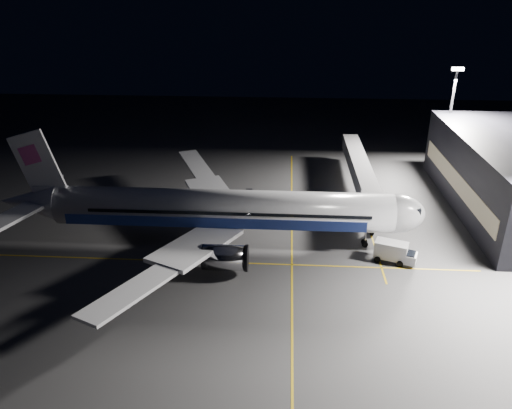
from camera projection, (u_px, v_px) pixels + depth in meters
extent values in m
plane|color=#4C4C4F|center=(224.00, 241.00, 73.58)|extent=(200.00, 200.00, 0.00)
cube|color=gold|center=(292.00, 243.00, 72.99)|extent=(0.25, 80.00, 0.01)
cube|color=gold|center=(219.00, 262.00, 68.12)|extent=(70.00, 0.25, 0.01)
cube|color=gold|center=(365.00, 216.00, 81.39)|extent=(0.25, 40.00, 0.01)
cylinder|color=silver|center=(223.00, 209.00, 71.40)|extent=(48.00, 5.60, 5.60)
ellipsoid|color=silver|center=(393.00, 213.00, 70.00)|extent=(8.96, 5.60, 5.60)
cube|color=black|center=(410.00, 207.00, 69.45)|extent=(2.20, 3.40, 0.90)
cone|color=silver|center=(30.00, 202.00, 72.95)|extent=(9.00, 5.49, 5.49)
cube|color=navy|center=(219.00, 206.00, 74.36)|extent=(42.24, 0.25, 1.50)
cube|color=navy|center=(214.00, 223.00, 69.30)|extent=(42.24, 0.25, 1.50)
cube|color=silver|center=(214.00, 197.00, 79.49)|extent=(11.36, 15.23, 1.53)
cube|color=silver|center=(197.00, 245.00, 64.93)|extent=(11.36, 15.23, 1.53)
cube|color=silver|center=(196.00, 164.00, 90.80)|extent=(8.57, 13.22, 1.31)
cube|color=silver|center=(130.00, 293.00, 53.49)|extent=(8.57, 13.22, 1.31)
cube|color=silver|center=(48.00, 187.00, 77.53)|extent=(6.20, 9.67, 0.45)
cube|color=silver|center=(15.00, 215.00, 68.07)|extent=(6.20, 9.67, 0.45)
cube|color=white|center=(38.00, 164.00, 70.40)|extent=(7.53, 0.40, 10.28)
cube|color=#DA4AA3|center=(30.00, 154.00, 69.87)|extent=(3.22, 0.55, 3.22)
cylinder|color=#B7B7BF|center=(238.00, 201.00, 80.65)|extent=(5.60, 3.40, 3.40)
cylinder|color=#B7B7BF|center=(224.00, 258.00, 64.27)|extent=(5.60, 3.40, 3.40)
cylinder|color=#9999A0|center=(365.00, 238.00, 71.86)|extent=(0.26, 0.26, 2.50)
cylinder|color=black|center=(365.00, 243.00, 72.19)|extent=(0.90, 0.70, 0.90)
cylinder|color=#9999A0|center=(208.00, 220.00, 77.15)|extent=(0.26, 0.26, 2.50)
cylinder|color=#9999A0|center=(199.00, 248.00, 69.33)|extent=(0.26, 0.26, 2.50)
cylinder|color=black|center=(208.00, 225.00, 77.44)|extent=(1.10, 1.60, 1.10)
cylinder|color=black|center=(199.00, 252.00, 69.61)|extent=(1.10, 1.60, 1.10)
cube|color=brown|center=(456.00, 181.00, 82.10)|extent=(0.15, 36.00, 3.00)
cube|color=#B2B2B7|center=(360.00, 169.00, 88.65)|extent=(3.00, 33.90, 2.80)
cube|color=#B2B2B7|center=(373.00, 205.00, 74.22)|extent=(3.60, 3.20, 3.40)
cylinder|color=#9999A0|center=(371.00, 224.00, 75.47)|extent=(0.70, 0.70, 3.10)
cylinder|color=black|center=(372.00, 233.00, 75.15)|extent=(0.70, 0.30, 0.70)
cylinder|color=black|center=(370.00, 228.00, 76.79)|extent=(0.70, 0.30, 0.70)
cylinder|color=#59595E|center=(449.00, 123.00, 96.25)|extent=(0.44, 0.44, 20.00)
cube|color=#59595E|center=(458.00, 69.00, 92.03)|extent=(2.40, 0.50, 0.80)
cube|color=white|center=(458.00, 69.00, 91.71)|extent=(2.20, 0.15, 0.60)
cube|color=silver|center=(391.00, 250.00, 67.84)|extent=(4.79, 3.51, 2.37)
cube|color=silver|center=(410.00, 258.00, 67.15)|extent=(2.32, 2.52, 1.29)
cube|color=black|center=(410.00, 255.00, 66.93)|extent=(1.85, 2.17, 0.54)
cylinder|color=black|center=(402.00, 256.00, 68.73)|extent=(0.90, 0.55, 0.86)
cylinder|color=black|center=(400.00, 264.00, 66.85)|extent=(0.90, 0.55, 0.86)
cylinder|color=black|center=(380.00, 252.00, 69.85)|extent=(0.90, 0.55, 0.86)
cylinder|color=black|center=(377.00, 260.00, 67.96)|extent=(0.90, 0.55, 0.86)
cube|color=black|center=(249.00, 196.00, 87.14)|extent=(2.82, 1.91, 1.23)
cube|color=black|center=(249.00, 191.00, 86.82)|extent=(1.21, 1.21, 0.67)
sphere|color=#FFF2CC|center=(246.00, 198.00, 86.33)|extent=(0.29, 0.29, 0.29)
sphere|color=#FFF2CC|center=(252.00, 198.00, 86.35)|extent=(0.29, 0.29, 0.29)
cylinder|color=black|center=(255.00, 196.00, 88.23)|extent=(0.69, 0.30, 0.67)
cylinder|color=black|center=(255.00, 200.00, 86.50)|extent=(0.69, 0.30, 0.67)
cylinder|color=black|center=(243.00, 196.00, 88.19)|extent=(0.69, 0.30, 0.67)
cylinder|color=black|center=(243.00, 200.00, 86.45)|extent=(0.69, 0.30, 0.67)
cone|color=#D54E08|center=(188.00, 215.00, 81.15)|extent=(0.34, 0.34, 0.51)
cone|color=#D54E08|center=(237.00, 224.00, 78.18)|extent=(0.39, 0.39, 0.59)
cone|color=#D54E08|center=(217.00, 210.00, 83.05)|extent=(0.36, 0.36, 0.53)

